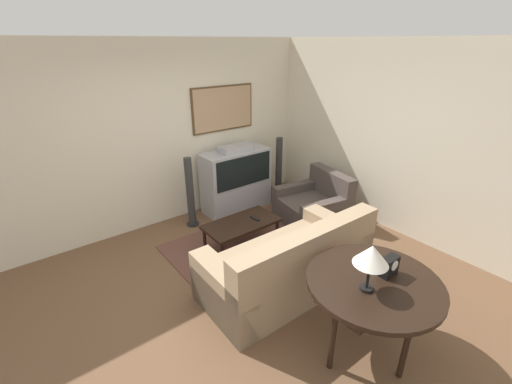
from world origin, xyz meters
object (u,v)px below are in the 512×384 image
(coffee_table, at_px, (241,225))
(console_table, at_px, (374,287))
(mantel_clock, at_px, (389,266))
(speaker_tower_right, at_px, (279,169))
(tv, at_px, (236,179))
(table_lamp, at_px, (372,256))
(speaker_tower_left, at_px, (190,194))
(armchair, at_px, (314,206))
(couch, at_px, (289,265))

(coffee_table, height_order, console_table, console_table)
(mantel_clock, height_order, speaker_tower_right, speaker_tower_right)
(console_table, height_order, mantel_clock, mantel_clock)
(tv, height_order, table_lamp, table_lamp)
(speaker_tower_left, xyz_separation_m, speaker_tower_right, (1.78, 0.00, 0.00))
(coffee_table, bearing_deg, armchair, -3.75)
(armchair, xyz_separation_m, speaker_tower_left, (-1.58, 1.08, 0.26))
(console_table, relative_size, table_lamp, 2.74)
(coffee_table, xyz_separation_m, speaker_tower_right, (1.55, 0.99, 0.17))
(tv, distance_m, armchair, 1.36)
(table_lamp, bearing_deg, speaker_tower_right, 59.87)
(tv, height_order, console_table, tv)
(console_table, distance_m, speaker_tower_right, 3.51)
(speaker_tower_right, bearing_deg, armchair, -100.66)
(couch, xyz_separation_m, coffee_table, (0.09, 1.03, 0.03))
(table_lamp, distance_m, speaker_tower_left, 3.17)
(mantel_clock, bearing_deg, tv, 79.19)
(tv, relative_size, mantel_clock, 6.37)
(console_table, xyz_separation_m, mantel_clock, (0.16, -0.02, 0.16))
(speaker_tower_left, bearing_deg, couch, -85.78)
(armchair, height_order, table_lamp, table_lamp)
(console_table, bearing_deg, mantel_clock, -7.57)
(table_lamp, bearing_deg, tv, 73.93)
(armchair, xyz_separation_m, console_table, (-1.45, -2.01, 0.46))
(coffee_table, relative_size, speaker_tower_left, 0.92)
(mantel_clock, xyz_separation_m, speaker_tower_left, (-0.28, 3.11, -0.35))
(couch, distance_m, speaker_tower_right, 2.61)
(speaker_tower_right, bearing_deg, console_table, -118.18)
(tv, relative_size, table_lamp, 2.73)
(armchair, bearing_deg, couch, -46.18)
(console_table, distance_m, mantel_clock, 0.22)
(coffee_table, xyz_separation_m, table_lamp, (-0.26, -2.12, 0.76))
(coffee_table, distance_m, table_lamp, 2.27)
(armchair, height_order, coffee_table, armchair)
(tv, distance_m, console_table, 3.26)
(console_table, distance_m, speaker_tower_left, 3.10)
(couch, bearing_deg, tv, -108.64)
(couch, height_order, armchair, couch)
(speaker_tower_right, bearing_deg, mantel_clock, -115.69)
(couch, xyz_separation_m, speaker_tower_left, (-0.15, 2.02, 0.21))
(table_lamp, xyz_separation_m, speaker_tower_right, (1.81, 3.11, -0.59))
(console_table, bearing_deg, table_lamp, -172.29)
(tv, height_order, speaker_tower_left, tv)
(armchair, bearing_deg, tv, -138.65)
(couch, xyz_separation_m, table_lamp, (-0.17, -1.09, 0.80))
(console_table, height_order, table_lamp, table_lamp)
(couch, xyz_separation_m, armchair, (1.43, 0.95, -0.06))
(armchair, bearing_deg, console_table, -25.49)
(mantel_clock, bearing_deg, speaker_tower_left, 95.21)
(coffee_table, height_order, table_lamp, table_lamp)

